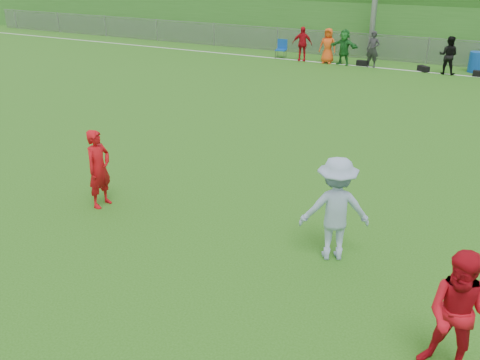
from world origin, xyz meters
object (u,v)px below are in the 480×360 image
Objects in this scene: player_blue at (335,209)px; player_red_left at (99,169)px; recycling_bin at (476,62)px; player_red_center at (460,316)px.

player_red_left is at bearing -23.57° from player_blue.
player_red_left is at bearing -108.68° from recycling_bin.
player_red_left is 0.89× the size of player_blue.
player_red_left is 1.90× the size of recycling_bin.
recycling_bin is (-1.33, 20.57, -0.47)m from player_red_center.
player_red_center is 2.00× the size of recycling_bin.
recycling_bin is at bearing -118.94° from player_blue.
player_blue is 2.13× the size of recycling_bin.
player_blue is at bearing 144.62° from player_red_center.
player_blue is 18.44m from recycling_bin.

